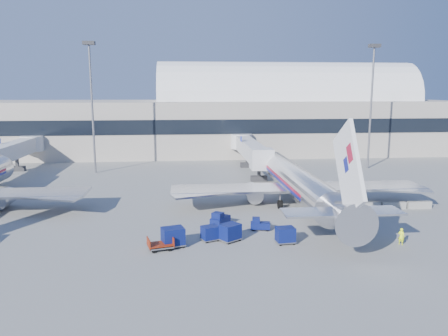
{
  "coord_description": "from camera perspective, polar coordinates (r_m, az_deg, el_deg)",
  "views": [
    {
      "loc": [
        -4.32,
        -47.84,
        14.43
      ],
      "look_at": [
        0.68,
        6.0,
        4.78
      ],
      "focal_mm": 35.0,
      "sensor_mm": 36.0,
      "label": 1
    }
  ],
  "objects": [
    {
      "name": "mast_west",
      "position": [
        79.41,
        -16.95,
        9.95
      ],
      "size": [
        2.0,
        1.2,
        22.6
      ],
      "color": "slate",
      "rests_on": "ground"
    },
    {
      "name": "jetbridge_near",
      "position": [
        80.24,
        3.29,
        2.58
      ],
      "size": [
        4.4,
        27.5,
        6.25
      ],
      "color": "silver",
      "rests_on": "ground"
    },
    {
      "name": "barrier_far",
      "position": [
        59.3,
        24.15,
        -4.43
      ],
      "size": [
        3.0,
        0.55,
        0.9
      ],
      "primitive_type": "cube",
      "color": "#9E9E96",
      "rests_on": "ground"
    },
    {
      "name": "ground",
      "position": [
        50.16,
        -0.14,
        -6.61
      ],
      "size": [
        260.0,
        260.0,
        0.0
      ],
      "primitive_type": "plane",
      "color": "gray",
      "rests_on": "ground"
    },
    {
      "name": "cart_train_c",
      "position": [
        41.41,
        -6.67,
        -8.9
      ],
      "size": [
        2.48,
        2.15,
        1.85
      ],
      "rotation": [
        0.0,
        0.0,
        0.3
      ],
      "color": "#0A1451",
      "rests_on": "ground"
    },
    {
      "name": "tug_right",
      "position": [
        50.72,
        16.32,
        -6.13
      ],
      "size": [
        2.23,
        1.56,
        1.32
      ],
      "rotation": [
        0.0,
        0.0,
        -0.3
      ],
      "color": "#0A1451",
      "rests_on": "ground"
    },
    {
      "name": "cart_train_b",
      "position": [
        42.83,
        -1.81,
        -8.47
      ],
      "size": [
        2.04,
        1.82,
        1.48
      ],
      "rotation": [
        0.0,
        0.0,
        0.39
      ],
      "color": "#0A1451",
      "rests_on": "ground"
    },
    {
      "name": "cart_solo_far",
      "position": [
        48.61,
        16.66,
        -6.54
      ],
      "size": [
        2.19,
        1.95,
        1.6
      ],
      "rotation": [
        0.0,
        0.0,
        -0.38
      ],
      "color": "#0A1451",
      "rests_on": "ground"
    },
    {
      "name": "ramp_worker",
      "position": [
        45.0,
        22.14,
        -8.26
      ],
      "size": [
        0.69,
        0.71,
        1.64
      ],
      "primitive_type": "imported",
      "rotation": [
        0.0,
        0.0,
        2.29
      ],
      "color": "#DEFF1A",
      "rests_on": "ground"
    },
    {
      "name": "tug_lead",
      "position": [
        46.19,
        4.65,
        -7.34
      ],
      "size": [
        2.16,
        1.32,
        1.32
      ],
      "rotation": [
        0.0,
        0.0,
        -0.16
      ],
      "color": "#0A1451",
      "rests_on": "ground"
    },
    {
      "name": "cart_solo_near",
      "position": [
        42.48,
        8.02,
        -8.64
      ],
      "size": [
        1.94,
        1.56,
        1.58
      ],
      "rotation": [
        0.0,
        0.0,
        0.11
      ],
      "color": "#0A1451",
      "rests_on": "ground"
    },
    {
      "name": "barrier_mid",
      "position": [
        57.76,
        21.29,
        -4.6
      ],
      "size": [
        3.0,
        0.55,
        0.9
      ],
      "primitive_type": "cube",
      "color": "#9E9E96",
      "rests_on": "ground"
    },
    {
      "name": "cart_open_red",
      "position": [
        40.97,
        -8.27,
        -9.97
      ],
      "size": [
        2.6,
        2.12,
        0.61
      ],
      "rotation": [
        0.0,
        0.0,
        0.25
      ],
      "color": "slate",
      "rests_on": "ground"
    },
    {
      "name": "airliner_main",
      "position": [
        55.48,
        9.78,
        -2.0
      ],
      "size": [
        32.0,
        37.26,
        12.07
      ],
      "color": "silver",
      "rests_on": "ground"
    },
    {
      "name": "cart_train_a",
      "position": [
        42.66,
        0.8,
        -8.36
      ],
      "size": [
        2.44,
        2.33,
        1.71
      ],
      "rotation": [
        0.0,
        0.0,
        0.62
      ],
      "color": "#0A1451",
      "rests_on": "ground"
    },
    {
      "name": "tug_left",
      "position": [
        47.26,
        -0.56,
        -6.73
      ],
      "size": [
        2.41,
        2.72,
        1.61
      ],
      "rotation": [
        0.0,
        0.0,
        0.97
      ],
      "color": "#0A1451",
      "rests_on": "ground"
    },
    {
      "name": "barrier_near",
      "position": [
        56.38,
        18.28,
        -4.77
      ],
      "size": [
        3.0,
        0.55,
        0.9
      ],
      "primitive_type": "cube",
      "color": "#9E9E96",
      "rests_on": "ground"
    },
    {
      "name": "jetbridge_mid",
      "position": [
        84.86,
        -26.03,
        1.98
      ],
      "size": [
        4.4,
        27.5,
        6.25
      ],
      "color": "silver",
      "rests_on": "ground"
    },
    {
      "name": "terminal",
      "position": [
        104.45,
        -10.45,
        6.16
      ],
      "size": [
        170.0,
        28.15,
        21.0
      ],
      "color": "#B2AA9E",
      "rests_on": "ground"
    },
    {
      "name": "mast_east",
      "position": [
        85.08,
        18.77,
        9.83
      ],
      "size": [
        2.0,
        1.2,
        22.6
      ],
      "color": "slate",
      "rests_on": "ground"
    }
  ]
}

